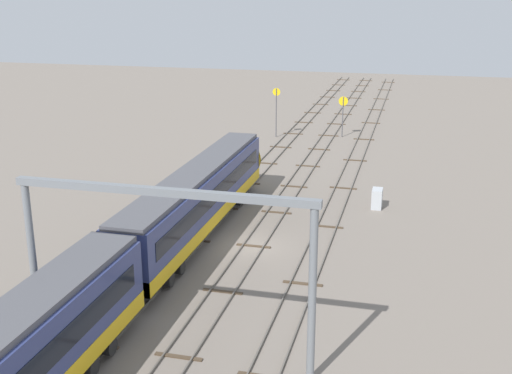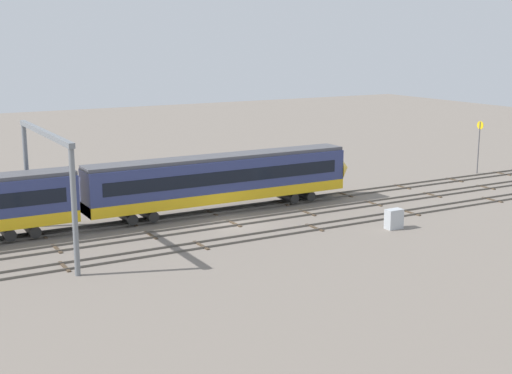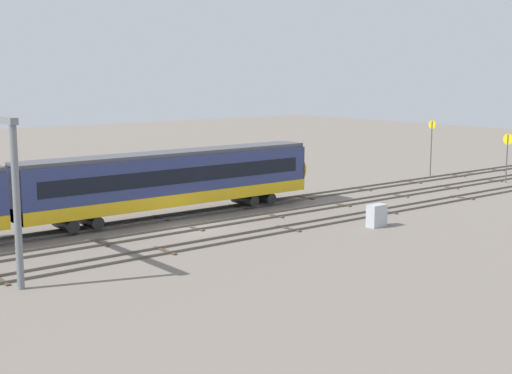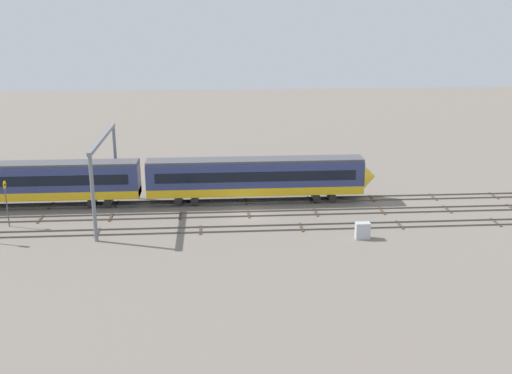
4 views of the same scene
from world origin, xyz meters
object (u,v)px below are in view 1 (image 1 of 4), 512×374
(overhead_gantry, at_px, (163,239))
(speed_sign_mid_trackside, at_px, (343,110))
(speed_sign_near_foreground, at_px, (276,106))
(relay_cabinet, at_px, (377,198))

(overhead_gantry, xyz_separation_m, speed_sign_mid_trackside, (50.53, -2.02, -2.91))
(speed_sign_near_foreground, height_order, speed_sign_mid_trackside, speed_sign_near_foreground)
(relay_cabinet, bearing_deg, speed_sign_near_foreground, 30.01)
(speed_sign_mid_trackside, xyz_separation_m, relay_cabinet, (-25.48, -5.93, -2.48))
(overhead_gantry, relative_size, speed_sign_near_foreground, 2.43)
(speed_sign_mid_trackside, bearing_deg, speed_sign_near_foreground, 104.66)
(overhead_gantry, relative_size, relay_cabinet, 8.97)
(overhead_gantry, xyz_separation_m, speed_sign_near_foreground, (48.54, 5.61, -2.46))
(speed_sign_near_foreground, distance_m, speed_sign_mid_trackside, 7.90)
(overhead_gantry, height_order, speed_sign_mid_trackside, overhead_gantry)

